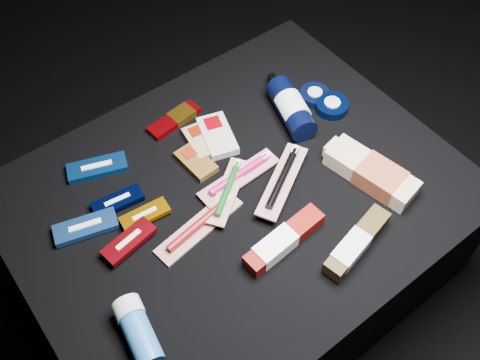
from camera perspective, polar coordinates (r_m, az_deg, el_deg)
ground at (r=1.55m, az=-0.22°, el=-9.57°), size 3.00×3.00×0.00m
cloth_table at (r=1.38m, az=-0.25°, el=-5.92°), size 0.98×0.78×0.40m
luna_bar_0 at (r=1.28m, az=-14.98°, el=1.29°), size 0.15×0.09×0.02m
luna_bar_1 at (r=1.19m, az=-16.12°, el=-4.84°), size 0.14×0.09×0.02m
luna_bar_2 at (r=1.21m, az=-12.90°, el=-2.21°), size 0.12×0.06×0.01m
luna_bar_3 at (r=1.17m, az=-10.10°, el=-3.70°), size 0.11×0.05×0.01m
luna_bar_4 at (r=1.14m, az=-11.76°, el=-6.40°), size 0.12×0.06×0.02m
clif_bar_0 at (r=1.25m, az=-4.84°, el=2.07°), size 0.06×0.10×0.02m
clif_bar_1 at (r=1.30m, az=-2.50°, el=4.92°), size 0.10×0.14×0.02m
clif_bar_2 at (r=1.29m, az=-4.30°, el=4.29°), size 0.07×0.11×0.02m
power_bar at (r=1.34m, az=-6.77°, el=6.56°), size 0.14×0.06×0.02m
lotion_bottle at (r=1.33m, az=5.48°, el=7.66°), size 0.11×0.22×0.07m
cream_tin_upper at (r=1.40m, az=7.95°, el=8.95°), size 0.08×0.08×0.02m
cream_tin_lower at (r=1.38m, az=9.76°, el=7.82°), size 0.08×0.08×0.03m
bodywash_bottle at (r=1.24m, az=13.96°, el=0.68°), size 0.11×0.23×0.05m
deodorant_stick at (r=1.05m, az=-10.85°, el=-15.51°), size 0.07×0.14×0.06m
toothbrush_pack_0 at (r=1.15m, az=-4.27°, el=-4.76°), size 0.22×0.08×0.02m
toothbrush_pack_1 at (r=1.21m, az=0.00°, el=0.51°), size 0.21×0.06×0.02m
toothbrush_pack_2 at (r=1.18m, az=-1.27°, el=-0.98°), size 0.17×0.14×0.02m
toothbrush_pack_3 at (r=1.19m, az=4.58°, el=0.18°), size 0.21×0.15×0.02m
toothpaste_carton_red at (r=1.12m, az=4.40°, el=-6.64°), size 0.20×0.06×0.04m
toothpaste_carton_green at (r=1.13m, az=12.13°, el=-6.78°), size 0.19×0.08×0.04m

